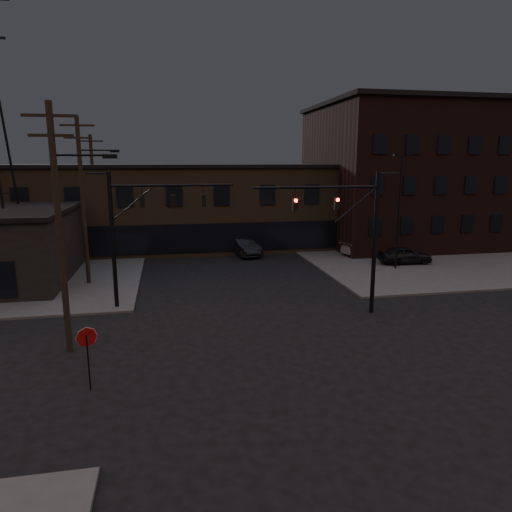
{
  "coord_description": "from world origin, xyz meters",
  "views": [
    {
      "loc": [
        -4.86,
        -18.92,
        8.49
      ],
      "look_at": [
        -0.21,
        4.92,
        3.5
      ],
      "focal_mm": 32.0,
      "sensor_mm": 36.0,
      "label": 1
    }
  ],
  "objects": [
    {
      "name": "ground",
      "position": [
        0.0,
        0.0,
        0.0
      ],
      "size": [
        140.0,
        140.0,
        0.0
      ],
      "primitive_type": "plane",
      "color": "black",
      "rests_on": "ground"
    },
    {
      "name": "traffic_signal_far",
      "position": [
        -6.72,
        8.0,
        5.01
      ],
      "size": [
        7.12,
        0.24,
        8.0
      ],
      "color": "black",
      "rests_on": "ground"
    },
    {
      "name": "parked_car_lot_a",
      "position": [
        14.6,
        15.46,
        0.9
      ],
      "size": [
        4.48,
        1.98,
        1.5
      ],
      "primitive_type": "imported",
      "rotation": [
        0.0,
        0.0,
        1.52
      ],
      "color": "black",
      "rests_on": "sidewalk_ne"
    },
    {
      "name": "stop_sign",
      "position": [
        -8.0,
        -1.99,
        1.84
      ],
      "size": [
        0.72,
        0.33,
        2.48
      ],
      "color": "black",
      "rests_on": "ground"
    },
    {
      "name": "traffic_signal_near",
      "position": [
        5.36,
        4.5,
        4.93
      ],
      "size": [
        7.12,
        0.24,
        8.0
      ],
      "color": "black",
      "rests_on": "ground"
    },
    {
      "name": "utility_pole_near",
      "position": [
        -9.43,
        2.0,
        5.87
      ],
      "size": [
        3.7,
        0.28,
        11.0
      ],
      "color": "black",
      "rests_on": "ground"
    },
    {
      "name": "utility_pole_far",
      "position": [
        -11.5,
        26.0,
        5.78
      ],
      "size": [
        2.2,
        0.28,
        11.0
      ],
      "color": "black",
      "rests_on": "ground"
    },
    {
      "name": "parked_car_lot_b",
      "position": [
        12.78,
        19.82,
        0.8
      ],
      "size": [
        4.83,
        3.19,
        1.3
      ],
      "primitive_type": "imported",
      "rotation": [
        0.0,
        0.0,
        1.91
      ],
      "color": "#BCBCBE",
      "rests_on": "sidewalk_ne"
    },
    {
      "name": "lot_light_b",
      "position": [
        19.0,
        19.0,
        5.51
      ],
      "size": [
        1.5,
        0.28,
        9.14
      ],
      "color": "black",
      "rests_on": "ground"
    },
    {
      "name": "building_right",
      "position": [
        22.0,
        26.0,
        7.0
      ],
      "size": [
        22.0,
        16.0,
        14.0
      ],
      "primitive_type": "cube",
      "color": "black",
      "rests_on": "ground"
    },
    {
      "name": "sidewalk_ne",
      "position": [
        22.0,
        22.0,
        0.07
      ],
      "size": [
        30.0,
        30.0,
        0.15
      ],
      "primitive_type": "cube",
      "color": "#474744",
      "rests_on": "ground"
    },
    {
      "name": "lot_light_a",
      "position": [
        13.0,
        14.0,
        5.51
      ],
      "size": [
        1.5,
        0.28,
        9.14
      ],
      "color": "black",
      "rests_on": "ground"
    },
    {
      "name": "building_row",
      "position": [
        0.0,
        28.0,
        4.0
      ],
      "size": [
        40.0,
        12.0,
        8.0
      ],
      "primitive_type": "cube",
      "color": "#493A27",
      "rests_on": "ground"
    },
    {
      "name": "utility_pole_mid",
      "position": [
        -10.44,
        14.0,
        6.13
      ],
      "size": [
        3.7,
        0.28,
        11.5
      ],
      "color": "black",
      "rests_on": "ground"
    },
    {
      "name": "car_crossing",
      "position": [
        1.96,
        22.33,
        0.85
      ],
      "size": [
        2.94,
        5.46,
        1.71
      ],
      "primitive_type": "imported",
      "rotation": [
        0.0,
        0.0,
        0.23
      ],
      "color": "black",
      "rests_on": "ground"
    }
  ]
}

